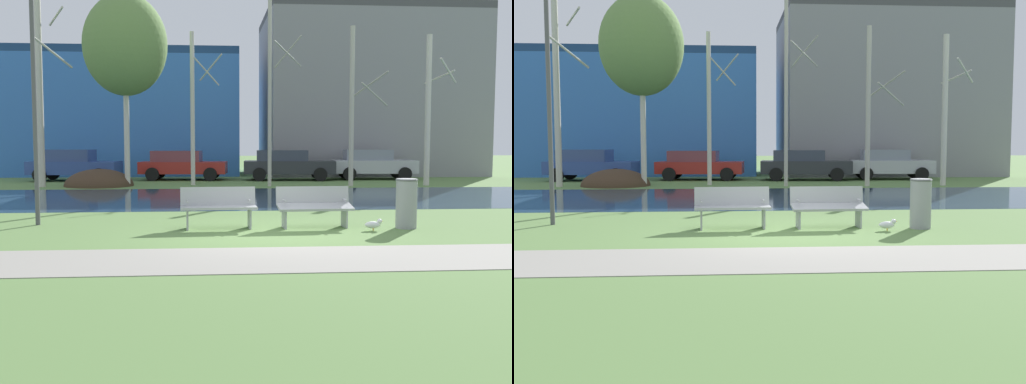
{
  "view_description": "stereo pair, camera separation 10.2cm",
  "coord_description": "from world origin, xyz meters",
  "views": [
    {
      "loc": [
        -1.24,
        -11.51,
        1.82
      ],
      "look_at": [
        -0.22,
        1.16,
        0.76
      ],
      "focal_mm": 41.86,
      "sensor_mm": 36.0,
      "label": 1
    },
    {
      "loc": [
        -1.14,
        -11.51,
        1.82
      ],
      "look_at": [
        -0.22,
        1.16,
        0.76
      ],
      "focal_mm": 41.86,
      "sensor_mm": 36.0,
      "label": 2
    }
  ],
  "objects": [
    {
      "name": "river_band",
      "position": [
        0.0,
        8.08,
        0.0
      ],
      "size": [
        80.0,
        7.7,
        0.01
      ],
      "primitive_type": "cube",
      "color": "#2D475B",
      "rests_on": "ground"
    },
    {
      "name": "birch_center",
      "position": [
        1.35,
        13.17,
        4.19
      ],
      "size": [
        1.4,
        2.57,
        8.23
      ],
      "color": "#BCB7A8",
      "rests_on": "ground"
    },
    {
      "name": "soil_mound",
      "position": [
        -5.8,
        13.88,
        0.0
      ],
      "size": [
        2.86,
        3.09,
        1.43
      ],
      "primitive_type": "ellipsoid",
      "color": "#423021",
      "rests_on": "ground"
    },
    {
      "name": "parked_hatch_third_dark",
      "position": [
        2.57,
        17.08,
        0.77
      ],
      "size": [
        4.48,
        2.3,
        1.45
      ],
      "color": "#282B30",
      "rests_on": "ground"
    },
    {
      "name": "paved_path_strip",
      "position": [
        0.0,
        -2.39,
        0.01
      ],
      "size": [
        60.0,
        2.06,
        0.01
      ],
      "primitive_type": "cube",
      "color": "gray",
      "rests_on": "ground"
    },
    {
      "name": "birch_center_left",
      "position": [
        -1.84,
        14.03,
        3.33
      ],
      "size": [
        1.36,
        2.39,
        6.45
      ],
      "color": "beige",
      "rests_on": "ground"
    },
    {
      "name": "birch_left",
      "position": [
        -4.57,
        13.45,
        5.75
      ],
      "size": [
        3.42,
        3.42,
        7.82
      ],
      "color": "beige",
      "rests_on": "ground"
    },
    {
      "name": "birch_center_right",
      "position": [
        4.74,
        12.86,
        3.33
      ],
      "size": [
        1.59,
        2.95,
        6.56
      ],
      "color": "#BCB7A8",
      "rests_on": "ground"
    },
    {
      "name": "parked_van_nearest_blue",
      "position": [
        -7.62,
        17.31,
        0.78
      ],
      "size": [
        4.31,
        2.26,
        1.48
      ],
      "color": "#2D4793",
      "rests_on": "ground"
    },
    {
      "name": "building_grey_warehouse",
      "position": [
        7.91,
        23.11,
        4.58
      ],
      "size": [
        11.68,
        8.47,
        9.16
      ],
      "color": "gray",
      "rests_on": "ground"
    },
    {
      "name": "birch_right",
      "position": [
        8.04,
        13.13,
        3.25
      ],
      "size": [
        1.29,
        2.24,
        6.31
      ],
      "color": "beige",
      "rests_on": "ground"
    },
    {
      "name": "seagull",
      "position": [
        2.16,
        0.46,
        0.13
      ],
      "size": [
        0.4,
        0.15,
        0.25
      ],
      "color": "white",
      "rests_on": "ground"
    },
    {
      "name": "trash_bin",
      "position": [
        2.95,
        0.77,
        0.55
      ],
      "size": [
        0.47,
        0.47,
        1.05
      ],
      "color": "gray",
      "rests_on": "ground"
    },
    {
      "name": "bench_right",
      "position": [
        1.02,
        1.04,
        0.47
      ],
      "size": [
        1.62,
        0.63,
        0.87
      ],
      "color": "#9EA0A3",
      "rests_on": "ground"
    },
    {
      "name": "birch_far_left",
      "position": [
        -7.97,
        13.4,
        4.76
      ],
      "size": [
        1.5,
        2.43,
        9.41
      ],
      "color": "beige",
      "rests_on": "ground"
    },
    {
      "name": "bench_left",
      "position": [
        -1.03,
        1.04,
        0.47
      ],
      "size": [
        1.62,
        0.63,
        0.87
      ],
      "color": "#9EA0A3",
      "rests_on": "ground"
    },
    {
      "name": "parked_sedan_second_red",
      "position": [
        -2.52,
        17.67,
        0.75
      ],
      "size": [
        4.31,
        2.36,
        1.42
      ],
      "color": "maroon",
      "rests_on": "ground"
    },
    {
      "name": "ground_plane",
      "position": [
        0.0,
        10.0,
        0.0
      ],
      "size": [
        120.0,
        120.0,
        0.0
      ],
      "primitive_type": "plane",
      "color": "#5B7F42"
    },
    {
      "name": "streetlamp",
      "position": [
        -5.0,
        1.9,
        3.61
      ],
      "size": [
        0.32,
        0.32,
        5.42
      ],
      "color": "#4C4C51",
      "rests_on": "ground"
    },
    {
      "name": "building_blue_store",
      "position": [
        -6.58,
        24.62,
        3.43
      ],
      "size": [
        14.02,
        8.93,
        6.86
      ],
      "color": "#3870C6",
      "rests_on": "ground"
    },
    {
      "name": "parked_wagon_fourth_silver",
      "position": [
        6.83,
        17.35,
        0.77
      ],
      "size": [
        4.16,
        2.36,
        1.46
      ],
      "color": "#B2B5BC",
      "rests_on": "ground"
    }
  ]
}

